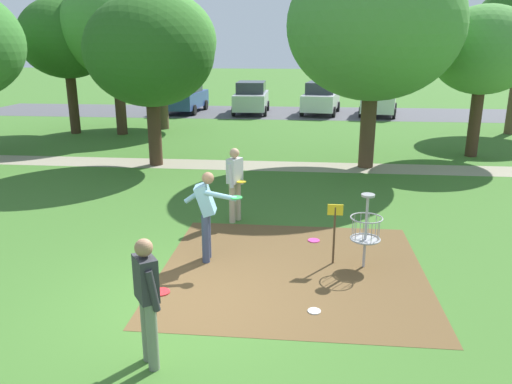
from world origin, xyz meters
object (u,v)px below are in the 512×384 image
object	(u,v)px
player_foreground_watching	(147,296)
tree_far_center	(115,30)
tree_mid_right	(374,26)
parked_car_center_left	(251,98)
tree_mid_center	(66,38)
player_waiting_left	(235,181)
frisbee_by_tee	(314,240)
disc_golf_basket	(362,228)
parked_car_leftmost	(185,97)
tree_far_right	(160,41)
player_throwing	(207,210)
frisbee_mid_grass	(314,311)
parked_car_center_right	(321,98)
tree_near_left	(150,52)
tree_far_left	(484,51)
parked_car_rightmost	(379,99)

from	to	relation	value
player_foreground_watching	tree_far_center	distance (m)	17.99
tree_mid_right	parked_car_center_left	size ratio (longest dim) A/B	1.60
tree_mid_center	player_waiting_left	bearing A→B (deg)	-50.95
frisbee_by_tee	disc_golf_basket	bearing A→B (deg)	-54.37
tree_mid_center	parked_car_leftmost	xyz separation A→B (m)	(3.29, 7.78, -3.25)
player_foreground_watching	player_waiting_left	world-z (taller)	same
player_foreground_watching	tree_far_right	size ratio (longest dim) A/B	0.27
frisbee_by_tee	parked_car_center_left	xyz separation A→B (m)	(-3.48, 19.77, 0.91)
tree_far_center	parked_car_center_left	bearing A→B (deg)	56.78
tree_mid_center	disc_golf_basket	bearing A→B (deg)	-48.84
disc_golf_basket	player_throwing	xyz separation A→B (m)	(-2.83, 0.01, 0.23)
frisbee_mid_grass	tree_mid_right	size ratio (longest dim) A/B	0.03
parked_car_center_right	frisbee_by_tee	bearing A→B (deg)	-91.75
frisbee_mid_grass	tree_near_left	distance (m)	11.22
frisbee_by_tee	tree_far_left	distance (m)	11.17
player_waiting_left	frisbee_by_tee	distance (m)	2.28
tree_mid_right	parked_car_rightmost	world-z (taller)	tree_mid_right
player_foreground_watching	tree_mid_center	world-z (taller)	tree_mid_center
disc_golf_basket	parked_car_center_left	bearing A→B (deg)	101.62
tree_far_left	tree_near_left	bearing A→B (deg)	-167.50
frisbee_by_tee	tree_mid_center	xyz separation A→B (m)	(-10.76, 12.09, 4.16)
player_waiting_left	tree_far_left	size ratio (longest dim) A/B	0.33
player_throwing	tree_mid_center	size ratio (longest dim) A/B	0.29
player_waiting_left	frisbee_by_tee	size ratio (longest dim) A/B	7.01
frisbee_mid_grass	tree_far_left	distance (m)	13.55
player_throwing	tree_mid_center	distance (m)	16.19
frisbee_mid_grass	player_throwing	bearing A→B (deg)	139.06
tree_mid_center	parked_car_center_right	size ratio (longest dim) A/B	1.34
tree_mid_right	parked_car_center_right	xyz separation A→B (m)	(-1.17, 13.21, -3.55)
frisbee_mid_grass	parked_car_leftmost	size ratio (longest dim) A/B	0.05
frisbee_mid_grass	tree_far_left	size ratio (longest dim) A/B	0.04
player_waiting_left	frisbee_mid_grass	xyz separation A→B (m)	(1.76, -3.90, -0.96)
tree_near_left	tree_mid_right	world-z (taller)	tree_mid_right
player_throwing	parked_car_leftmost	size ratio (longest dim) A/B	0.40
frisbee_mid_grass	tree_far_center	bearing A→B (deg)	119.70
player_waiting_left	tree_near_left	size ratio (longest dim) A/B	0.31
player_throwing	player_waiting_left	bearing A→B (deg)	84.35
player_waiting_left	parked_car_center_right	bearing A→B (deg)	82.77
tree_near_left	parked_car_rightmost	world-z (taller)	tree_near_left
frisbee_mid_grass	parked_car_rightmost	world-z (taller)	parked_car_rightmost
parked_car_center_right	tree_far_left	bearing A→B (deg)	-65.03
parked_car_rightmost	frisbee_mid_grass	bearing A→B (deg)	-99.91
frisbee_by_tee	tree_far_center	world-z (taller)	tree_far_center
player_waiting_left	parked_car_rightmost	size ratio (longest dim) A/B	0.38
parked_car_center_left	parked_car_rightmost	xyz separation A→B (m)	(7.39, -0.08, 0.00)
tree_far_center	parked_car_rightmost	world-z (taller)	tree_far_center
tree_far_right	parked_car_center_right	distance (m)	10.36
frisbee_mid_grass	player_waiting_left	bearing A→B (deg)	114.31
tree_far_right	tree_mid_right	bearing A→B (deg)	-38.38
player_foreground_watching	tree_far_right	xyz separation A→B (m)	(-4.97, 18.11, 3.09)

